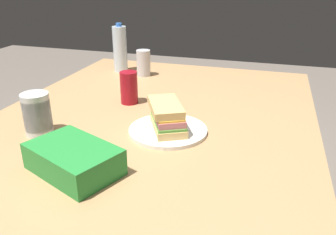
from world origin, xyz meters
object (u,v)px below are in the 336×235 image
object	(u,v)px
dining_table	(149,144)
sandwich	(167,116)
soda_can_silver	(144,63)
soda_can_red	(129,88)
water_bottle_tall	(120,49)
chip_bag	(74,159)
plastic_cup_stack	(37,114)
paper_plate	(168,130)

from	to	relation	value
dining_table	sandwich	bearing A→B (deg)	-124.28
dining_table	soda_can_silver	distance (m)	0.57
dining_table	soda_can_red	xyz separation A→B (m)	(0.14, 0.13, 0.15)
dining_table	water_bottle_tall	world-z (taller)	water_bottle_tall
soda_can_red	chip_bag	size ratio (longest dim) A/B	0.53
soda_can_red	soda_can_silver	size ratio (longest dim) A/B	1.00
water_bottle_tall	soda_can_silver	distance (m)	0.15
soda_can_red	chip_bag	xyz separation A→B (m)	(-0.49, -0.06, -0.03)
chip_bag	plastic_cup_stack	xyz separation A→B (m)	(0.16, 0.22, 0.03)
dining_table	plastic_cup_stack	world-z (taller)	plastic_cup_stack
dining_table	soda_can_red	bearing A→B (deg)	41.73
paper_plate	soda_can_silver	xyz separation A→B (m)	(0.57, 0.30, 0.06)
sandwich	plastic_cup_stack	distance (m)	0.40
paper_plate	water_bottle_tall	world-z (taller)	water_bottle_tall
chip_bag	sandwich	bearing A→B (deg)	84.31
water_bottle_tall	plastic_cup_stack	xyz separation A→B (m)	(-0.73, -0.05, -0.05)
dining_table	water_bottle_tall	bearing A→B (deg)	32.14
plastic_cup_stack	sandwich	bearing A→B (deg)	-71.41
dining_table	paper_plate	world-z (taller)	paper_plate
dining_table	paper_plate	size ratio (longest dim) A/B	6.15
paper_plate	chip_bag	distance (m)	0.33
sandwich	water_bottle_tall	bearing A→B (deg)	35.29
sandwich	plastic_cup_stack	xyz separation A→B (m)	(-0.13, 0.38, 0.01)
water_bottle_tall	soda_can_silver	size ratio (longest dim) A/B	1.93
water_bottle_tall	plastic_cup_stack	size ratio (longest dim) A/B	1.80
soda_can_silver	chip_bag	bearing A→B (deg)	-171.03
sandwich	soda_can_silver	world-z (taller)	soda_can_silver
paper_plate	water_bottle_tall	distance (m)	0.75
soda_can_silver	dining_table	bearing A→B (deg)	-157.79
soda_can_red	soda_can_silver	bearing A→B (deg)	12.17
paper_plate	soda_can_red	bearing A→B (deg)	46.65
sandwich	plastic_cup_stack	bearing A→B (deg)	108.59
plastic_cup_stack	paper_plate	bearing A→B (deg)	-71.90
plastic_cup_stack	chip_bag	bearing A→B (deg)	-126.37
chip_bag	paper_plate	bearing A→B (deg)	83.59
sandwich	soda_can_red	distance (m)	0.29
soda_can_red	water_bottle_tall	size ratio (longest dim) A/B	0.52
plastic_cup_stack	soda_can_silver	bearing A→B (deg)	-7.08
paper_plate	sandwich	world-z (taller)	sandwich
chip_bag	plastic_cup_stack	distance (m)	0.28
sandwich	water_bottle_tall	distance (m)	0.74
paper_plate	dining_table	bearing A→B (deg)	55.65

